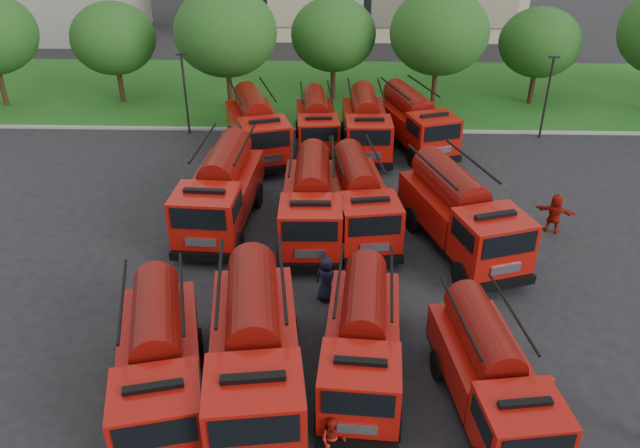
# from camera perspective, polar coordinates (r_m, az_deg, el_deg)

# --- Properties ---
(ground) EXTENTS (140.00, 140.00, 0.00)m
(ground) POSITION_cam_1_polar(r_m,az_deg,el_deg) (24.56, 2.84, -6.93)
(ground) COLOR black
(ground) RESTS_ON ground
(lawn) EXTENTS (70.00, 16.00, 0.12)m
(lawn) POSITION_cam_1_polar(r_m,az_deg,el_deg) (47.97, 2.43, 12.06)
(lawn) COLOR #1D5416
(lawn) RESTS_ON ground
(curb) EXTENTS (70.00, 0.30, 0.14)m
(curb) POSITION_cam_1_polar(r_m,az_deg,el_deg) (40.33, 2.51, 8.56)
(curb) COLOR gray
(curb) RESTS_ON ground
(tree_1) EXTENTS (5.71, 5.71, 6.98)m
(tree_1) POSITION_cam_1_polar(r_m,az_deg,el_deg) (46.48, -18.37, 15.81)
(tree_1) COLOR #382314
(tree_1) RESTS_ON ground
(tree_2) EXTENTS (6.72, 6.72, 8.22)m
(tree_2) POSITION_cam_1_polar(r_m,az_deg,el_deg) (42.86, -8.62, 16.95)
(tree_2) COLOR #382314
(tree_2) RESTS_ON ground
(tree_3) EXTENTS (5.88, 5.88, 7.19)m
(tree_3) POSITION_cam_1_polar(r_m,az_deg,el_deg) (44.81, 1.24, 16.94)
(tree_3) COLOR #382314
(tree_3) RESTS_ON ground
(tree_4) EXTENTS (6.55, 6.55, 8.01)m
(tree_4) POSITION_cam_1_polar(r_m,az_deg,el_deg) (43.73, 10.85, 16.84)
(tree_4) COLOR #382314
(tree_4) RESTS_ON ground
(tree_5) EXTENTS (5.46, 5.46, 6.68)m
(tree_5) POSITION_cam_1_polar(r_m,az_deg,el_deg) (46.44, 19.44, 15.37)
(tree_5) COLOR #382314
(tree_5) RESTS_ON ground
(lamp_post_0) EXTENTS (0.60, 0.25, 5.11)m
(lamp_post_0) POSITION_cam_1_polar(r_m,az_deg,el_deg) (39.84, -12.26, 11.96)
(lamp_post_0) COLOR black
(lamp_post_0) RESTS_ON ground
(lamp_post_1) EXTENTS (0.60, 0.25, 5.11)m
(lamp_post_1) POSITION_cam_1_polar(r_m,az_deg,el_deg) (40.72, 20.08, 11.22)
(lamp_post_1) COLOR black
(lamp_post_1) RESTS_ON ground
(fire_truck_0) EXTENTS (4.08, 7.46, 3.23)m
(fire_truck_0) POSITION_cam_1_polar(r_m,az_deg,el_deg) (20.05, -14.49, -12.00)
(fire_truck_0) COLOR black
(fire_truck_0) RESTS_ON ground
(fire_truck_1) EXTENTS (3.67, 8.06, 3.54)m
(fire_truck_1) POSITION_cam_1_polar(r_m,az_deg,el_deg) (19.69, -6.01, -11.32)
(fire_truck_1) COLOR black
(fire_truck_1) RESTS_ON ground
(fire_truck_2) EXTENTS (2.86, 6.93, 3.09)m
(fire_truck_2) POSITION_cam_1_polar(r_m,az_deg,el_deg) (20.33, 3.89, -10.51)
(fire_truck_2) COLOR black
(fire_truck_2) RESTS_ON ground
(fire_truck_3) EXTENTS (3.13, 6.75, 2.96)m
(fire_truck_3) POSITION_cam_1_polar(r_m,az_deg,el_deg) (19.85, 15.34, -13.19)
(fire_truck_3) COLOR black
(fire_truck_3) RESTS_ON ground
(fire_truck_4) EXTENTS (3.26, 7.96, 3.55)m
(fire_truck_4) POSITION_cam_1_polar(r_m,az_deg,el_deg) (29.00, -9.03, 3.03)
(fire_truck_4) COLOR black
(fire_truck_4) RESTS_ON ground
(fire_truck_5) EXTENTS (2.88, 7.51, 3.39)m
(fire_truck_5) POSITION_cam_1_polar(r_m,az_deg,el_deg) (27.85, -0.74, 2.05)
(fire_truck_5) COLOR black
(fire_truck_5) RESTS_ON ground
(fire_truck_6) EXTENTS (3.55, 7.49, 3.28)m
(fire_truck_6) POSITION_cam_1_polar(r_m,az_deg,el_deg) (28.28, 3.60, 2.32)
(fire_truck_6) COLOR black
(fire_truck_6) RESTS_ON ground
(fire_truck_7) EXTENTS (4.92, 8.14, 3.51)m
(fire_truck_7) POSITION_cam_1_polar(r_m,az_deg,el_deg) (27.45, 12.71, 0.97)
(fire_truck_7) COLOR black
(fire_truck_7) RESTS_ON ground
(fire_truck_8) EXTENTS (4.70, 7.93, 3.42)m
(fire_truck_8) POSITION_cam_1_polar(r_m,az_deg,el_deg) (36.46, -5.80, 8.85)
(fire_truck_8) COLOR black
(fire_truck_8) RESTS_ON ground
(fire_truck_9) EXTENTS (2.87, 6.82, 3.03)m
(fire_truck_9) POSITION_cam_1_polar(r_m,az_deg,el_deg) (37.42, -0.31, 9.24)
(fire_truck_9) COLOR black
(fire_truck_9) RESTS_ON ground
(fire_truck_10) EXTENTS (2.87, 7.34, 3.30)m
(fire_truck_10) POSITION_cam_1_polar(r_m,az_deg,el_deg) (36.88, 4.19, 9.08)
(fire_truck_10) COLOR black
(fire_truck_10) RESTS_ON ground
(fire_truck_11) EXTENTS (4.64, 7.65, 3.30)m
(fire_truck_11) POSITION_cam_1_polar(r_m,az_deg,el_deg) (37.73, 8.65, 9.30)
(fire_truck_11) COLOR black
(fire_truck_11) RESTS_ON ground
(firefighter_0) EXTENTS (0.74, 0.61, 1.78)m
(firefighter_0) POSITION_cam_1_polar(r_m,az_deg,el_deg) (21.06, 19.56, -16.63)
(firefighter_0) COLOR maroon
(firefighter_0) RESTS_ON ground
(firefighter_3) EXTENTS (1.34, 1.27, 1.89)m
(firefighter_3) POSITION_cam_1_polar(r_m,az_deg,el_deg) (20.95, 16.25, -16.24)
(firefighter_3) COLOR black
(firefighter_3) RESTS_ON ground
(firefighter_4) EXTENTS (1.10, 0.92, 1.93)m
(firefighter_4) POSITION_cam_1_polar(r_m,az_deg,el_deg) (24.54, 0.59, -6.94)
(firefighter_4) COLOR black
(firefighter_4) RESTS_ON ground
(firefighter_5) EXTENTS (1.92, 1.38, 1.90)m
(firefighter_5) POSITION_cam_1_polar(r_m,az_deg,el_deg) (30.86, 20.35, -0.63)
(firefighter_5) COLOR maroon
(firefighter_5) RESTS_ON ground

